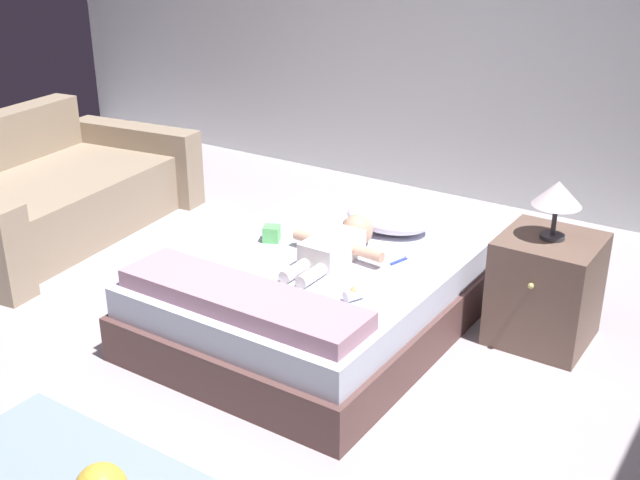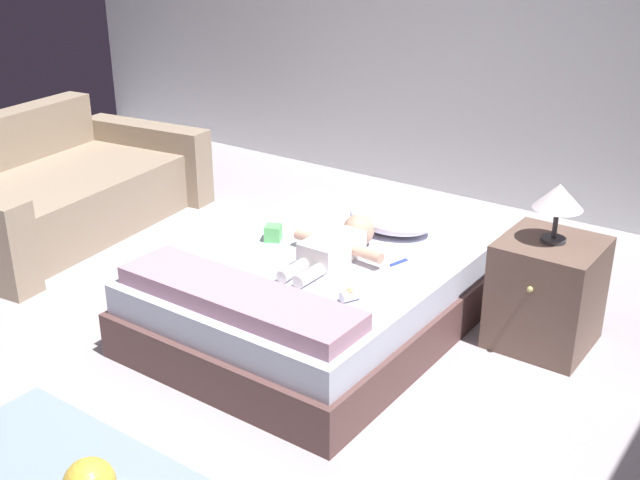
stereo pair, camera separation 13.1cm
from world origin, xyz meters
name	(u,v)px [view 2 (the right image)]	position (x,y,z in m)	size (l,w,h in m)	color
ground_plane	(204,368)	(0.00, 0.00, 0.00)	(8.00, 8.00, 0.00)	#A49CA2
wall_behind_bed	(488,24)	(0.00, 3.00, 1.29)	(8.00, 0.12, 2.57)	silver
bed	(320,292)	(0.21, 0.68, 0.19)	(1.37, 1.78, 0.39)	brown
pillow	(391,219)	(0.31, 1.21, 0.46)	(0.50, 0.34, 0.14)	white
baby	(338,245)	(0.28, 0.74, 0.46)	(0.53, 0.68, 0.17)	white
toothbrush	(400,261)	(0.57, 0.87, 0.40)	(0.05, 0.13, 0.02)	blue
couch	(54,192)	(-2.07, 0.73, 0.26)	(1.36, 2.01, 0.76)	gray
nightstand	(547,293)	(1.23, 1.19, 0.28)	(0.47, 0.50, 0.56)	brown
lamp	(559,198)	(1.23, 1.19, 0.78)	(0.24, 0.24, 0.29)	#333338
blanket	(238,297)	(0.21, 0.04, 0.43)	(1.23, 0.32, 0.08)	#B28496
toy_block	(273,233)	(-0.13, 0.72, 0.43)	(0.12, 0.12, 0.09)	#62C669
baby_bottle	(350,295)	(0.59, 0.37, 0.42)	(0.09, 0.10, 0.07)	white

